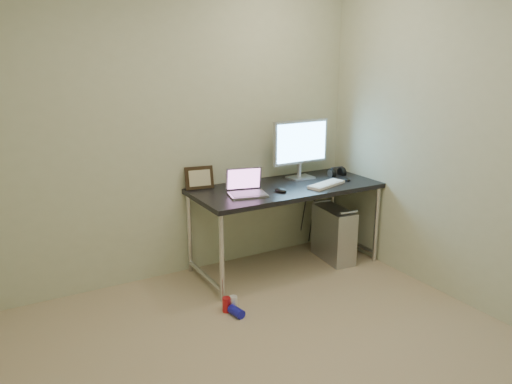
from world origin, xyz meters
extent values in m
plane|color=tan|center=(0.00, 0.00, 0.00)|extent=(3.50, 3.50, 0.00)
cube|color=beige|center=(0.00, 1.75, 1.25)|extent=(3.50, 0.02, 2.50)
cube|color=beige|center=(1.75, 0.00, 1.25)|extent=(0.02, 3.50, 2.50)
cube|color=black|center=(0.93, 1.39, 0.73)|extent=(1.65, 0.72, 0.04)
cylinder|color=silver|center=(0.14, 1.07, 0.35)|extent=(0.04, 0.04, 0.71)
cylinder|color=silver|center=(0.14, 1.71, 0.35)|extent=(0.04, 0.04, 0.71)
cylinder|color=silver|center=(1.71, 1.07, 0.35)|extent=(0.04, 0.04, 0.71)
cylinder|color=silver|center=(1.71, 1.71, 0.35)|extent=(0.04, 0.04, 0.71)
cylinder|color=silver|center=(0.14, 1.39, 0.08)|extent=(0.04, 0.64, 0.04)
cylinder|color=silver|center=(1.71, 1.39, 0.08)|extent=(0.04, 0.64, 0.04)
cube|color=#B9BABF|center=(1.40, 1.30, 0.25)|extent=(0.26, 0.49, 0.49)
cylinder|color=#B6B6BE|center=(1.40, 1.10, 0.51)|extent=(0.18, 0.04, 0.02)
cylinder|color=#B6B6BE|center=(1.40, 1.50, 0.51)|extent=(0.18, 0.04, 0.02)
cylinder|color=black|center=(1.35, 1.70, 0.40)|extent=(0.01, 0.16, 0.69)
cylinder|color=black|center=(1.44, 1.68, 0.38)|extent=(0.02, 0.11, 0.71)
cylinder|color=red|center=(0.09, 0.90, 0.06)|extent=(0.07, 0.07, 0.11)
cylinder|color=white|center=(0.15, 0.90, 0.06)|extent=(0.07, 0.07, 0.11)
cylinder|color=#1919B9|center=(0.13, 0.80, 0.03)|extent=(0.09, 0.14, 0.07)
cube|color=#B6B6BE|center=(0.49, 1.29, 0.76)|extent=(0.34, 0.28, 0.02)
cube|color=slate|center=(0.49, 1.29, 0.77)|extent=(0.30, 0.24, 0.00)
cube|color=gray|center=(0.52, 1.41, 0.86)|extent=(0.30, 0.11, 0.19)
cube|color=#73416F|center=(0.52, 1.40, 0.86)|extent=(0.27, 0.10, 0.17)
cube|color=#B6B6BE|center=(1.19, 1.55, 0.76)|extent=(0.23, 0.17, 0.02)
cylinder|color=#B6B6BE|center=(1.19, 1.57, 0.83)|extent=(0.04, 0.04, 0.13)
cube|color=#B6B6BE|center=(1.19, 1.56, 1.09)|extent=(0.57, 0.05, 0.40)
cube|color=#69BAF5|center=(1.19, 1.54, 1.09)|extent=(0.52, 0.02, 0.34)
cube|color=white|center=(1.24, 1.22, 0.76)|extent=(0.41, 0.24, 0.02)
ellipsoid|color=black|center=(1.51, 1.28, 0.77)|extent=(0.08, 0.11, 0.03)
ellipsoid|color=black|center=(0.78, 1.25, 0.77)|extent=(0.11, 0.13, 0.04)
cylinder|color=black|center=(1.50, 1.48, 0.78)|extent=(0.04, 0.10, 0.10)
cylinder|color=black|center=(1.61, 1.48, 0.78)|extent=(0.04, 0.10, 0.10)
cube|color=black|center=(1.56, 1.48, 0.83)|extent=(0.12, 0.02, 0.01)
cube|color=black|center=(0.24, 1.68, 0.85)|extent=(0.25, 0.11, 0.20)
cylinder|color=silver|center=(0.48, 1.62, 0.80)|extent=(0.01, 0.01, 0.10)
cylinder|color=white|center=(0.48, 1.62, 0.86)|extent=(0.05, 0.04, 0.04)
camera|label=1|loc=(-1.38, -2.12, 1.86)|focal=35.00mm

